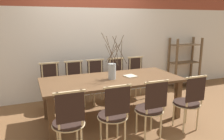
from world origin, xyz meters
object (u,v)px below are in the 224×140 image
at_px(shelving_rack, 184,63).
at_px(chair_far_center, 97,80).
at_px(dining_table, 112,83).
at_px(book_stack, 130,76).
at_px(vase_centerpiece, 112,70).
at_px(chair_near_center, 151,107).

bearing_deg(shelving_rack, chair_far_center, -173.46).
relative_size(dining_table, book_stack, 10.73).
distance_m(dining_table, vase_centerpiece, 0.24).
xyz_separation_m(dining_table, chair_far_center, (0.00, 0.83, -0.15)).
height_order(vase_centerpiece, shelving_rack, vase_centerpiece).
xyz_separation_m(dining_table, book_stack, (0.35, -0.00, 0.10)).
relative_size(chair_near_center, chair_far_center, 1.00).
bearing_deg(chair_far_center, dining_table, 89.96).
height_order(chair_far_center, shelving_rack, shelving_rack).
relative_size(chair_near_center, vase_centerpiece, 1.15).
height_order(vase_centerpiece, book_stack, vase_centerpiece).
bearing_deg(vase_centerpiece, dining_table, 74.50).
relative_size(dining_table, chair_far_center, 2.62).
height_order(dining_table, vase_centerpiece, vase_centerpiece).
bearing_deg(chair_near_center, book_stack, 84.71).
relative_size(chair_far_center, vase_centerpiece, 1.15).
bearing_deg(shelving_rack, book_stack, -152.20).
bearing_deg(dining_table, vase_centerpiece, -105.50).
height_order(chair_near_center, chair_far_center, same).
xyz_separation_m(dining_table, vase_centerpiece, (-0.01, -0.03, 0.24)).
bearing_deg(book_stack, vase_centerpiece, -176.56).
bearing_deg(vase_centerpiece, chair_near_center, -70.70).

